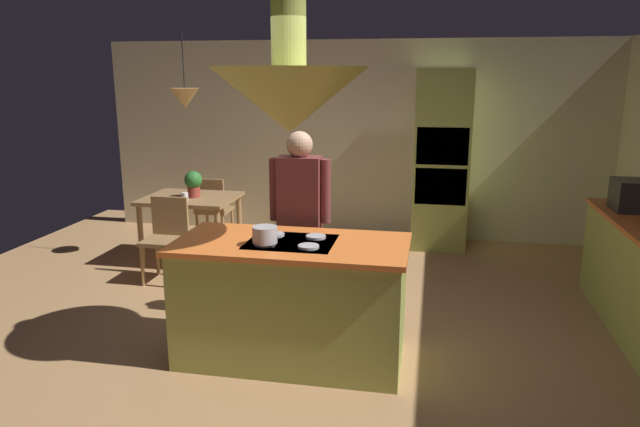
% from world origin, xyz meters
% --- Properties ---
extents(ground, '(8.16, 8.16, 0.00)m').
position_xyz_m(ground, '(0.00, 0.00, 0.00)').
color(ground, '#AD7F51').
extents(wall_back, '(6.80, 0.10, 2.55)m').
position_xyz_m(wall_back, '(0.00, 3.45, 1.27)').
color(wall_back, beige).
rests_on(wall_back, ground).
extents(kitchen_island, '(1.72, 0.86, 0.94)m').
position_xyz_m(kitchen_island, '(0.00, -0.20, 0.47)').
color(kitchen_island, '#A0A84C').
rests_on(kitchen_island, ground).
extents(oven_tower, '(0.66, 0.62, 2.19)m').
position_xyz_m(oven_tower, '(1.10, 3.04, 1.09)').
color(oven_tower, '#A0A84C').
rests_on(oven_tower, ground).
extents(dining_table, '(1.02, 0.84, 0.76)m').
position_xyz_m(dining_table, '(-1.70, 1.90, 0.65)').
color(dining_table, '#977045').
rests_on(dining_table, ground).
extents(person_at_island, '(0.53, 0.22, 1.67)m').
position_xyz_m(person_at_island, '(-0.09, 0.50, 0.96)').
color(person_at_island, tan).
rests_on(person_at_island, ground).
extents(range_hood, '(1.10, 1.10, 1.00)m').
position_xyz_m(range_hood, '(0.00, -0.20, 1.98)').
color(range_hood, '#A0A84C').
extents(pendant_light_over_table, '(0.32, 0.32, 0.82)m').
position_xyz_m(pendant_light_over_table, '(-1.70, 1.90, 1.86)').
color(pendant_light_over_table, '#E0B266').
extents(chair_facing_island, '(0.40, 0.40, 0.87)m').
position_xyz_m(chair_facing_island, '(-1.70, 1.26, 0.50)').
color(chair_facing_island, '#977045').
rests_on(chair_facing_island, ground).
extents(chair_by_back_wall, '(0.40, 0.40, 0.87)m').
position_xyz_m(chair_by_back_wall, '(-1.70, 2.54, 0.50)').
color(chair_by_back_wall, '#977045').
rests_on(chair_by_back_wall, ground).
extents(potted_plant_on_table, '(0.20, 0.20, 0.30)m').
position_xyz_m(potted_plant_on_table, '(-1.65, 1.88, 0.93)').
color(potted_plant_on_table, '#99382D').
rests_on(potted_plant_on_table, dining_table).
extents(cup_on_table, '(0.07, 0.07, 0.09)m').
position_xyz_m(cup_on_table, '(-1.67, 1.69, 0.81)').
color(cup_on_table, white).
rests_on(cup_on_table, dining_table).
extents(cooking_pot_on_cooktop, '(0.18, 0.18, 0.12)m').
position_xyz_m(cooking_pot_on_cooktop, '(-0.16, -0.33, 1.00)').
color(cooking_pot_on_cooktop, '#B2B2B7').
rests_on(cooking_pot_on_cooktop, kitchen_island).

